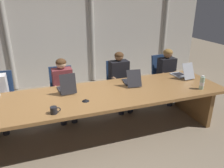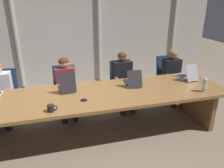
% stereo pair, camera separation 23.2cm
% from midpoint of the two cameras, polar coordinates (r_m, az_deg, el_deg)
% --- Properties ---
extents(ground_plane, '(16.68, 16.68, 0.00)m').
position_cam_midpoint_polar(ground_plane, '(3.75, -8.65, -13.53)').
color(ground_plane, '#7F705B').
extents(conference_table, '(5.15, 1.13, 0.73)m').
position_cam_midpoint_polar(conference_table, '(3.44, -9.22, -5.18)').
color(conference_table, olive).
rests_on(conference_table, ground_plane).
extents(curtain_backdrop, '(8.34, 0.17, 2.63)m').
position_cam_midpoint_polar(curtain_backdrop, '(5.70, -12.69, 12.73)').
color(curtain_backdrop, beige).
rests_on(curtain_backdrop, ground_plane).
extents(laptop_center, '(0.28, 0.42, 0.34)m').
position_cam_midpoint_polar(laptop_center, '(3.61, -9.92, -0.71)').
color(laptop_center, '#2D2D33').
rests_on(laptop_center, conference_table).
extents(laptop_right_mid, '(0.30, 0.48, 0.29)m').
position_cam_midpoint_polar(laptop_right_mid, '(3.84, 7.17, 0.73)').
color(laptop_right_mid, '#2D2D33').
rests_on(laptop_right_mid, conference_table).
extents(laptop_right_end, '(0.27, 0.47, 0.30)m').
position_cam_midpoint_polar(laptop_right_end, '(4.36, 20.31, 2.11)').
color(laptop_right_end, '#A8ADB7').
rests_on(laptop_right_end, conference_table).
extents(office_chair_left_mid, '(0.60, 0.60, 0.93)m').
position_cam_midpoint_polar(office_chair_left_mid, '(4.47, -24.73, -4.18)').
color(office_chair_left_mid, navy).
rests_on(office_chair_left_mid, ground_plane).
extents(office_chair_center, '(0.60, 0.60, 0.91)m').
position_cam_midpoint_polar(office_chair_center, '(4.40, -10.67, -2.94)').
color(office_chair_center, navy).
rests_on(office_chair_center, ground_plane).
extents(office_chair_right_mid, '(0.60, 0.61, 0.92)m').
position_cam_midpoint_polar(office_chair_right_mid, '(4.61, 3.78, -1.39)').
color(office_chair_right_mid, navy).
rests_on(office_chair_right_mid, ground_plane).
extents(office_chair_right_end, '(0.60, 0.60, 0.96)m').
position_cam_midpoint_polar(office_chair_right_end, '(5.06, 15.75, 0.09)').
color(office_chair_right_end, navy).
rests_on(office_chair_right_end, ground_plane).
extents(person_left_mid, '(0.40, 0.55, 1.12)m').
position_cam_midpoint_polar(person_left_mid, '(4.22, -26.06, -1.56)').
color(person_left_mid, silver).
rests_on(person_left_mid, ground_plane).
extents(person_center, '(0.38, 0.55, 1.13)m').
position_cam_midpoint_polar(person_center, '(4.14, -10.41, -0.05)').
color(person_center, brown).
rests_on(person_center, ground_plane).
extents(person_right_mid, '(0.40, 0.55, 1.16)m').
position_cam_midpoint_polar(person_right_mid, '(4.36, 4.49, 1.58)').
color(person_right_mid, black).
rests_on(person_right_mid, ground_plane).
extents(person_right_end, '(0.38, 0.55, 1.14)m').
position_cam_midpoint_polar(person_right_end, '(4.83, 17.13, 2.68)').
color(person_right_end, black).
rests_on(person_right_end, ground_plane).
extents(water_bottle_primary, '(0.07, 0.07, 0.24)m').
position_cam_midpoint_polar(water_bottle_primary, '(3.84, 24.72, -0.36)').
color(water_bottle_primary, '#ADD1B2').
rests_on(water_bottle_primary, conference_table).
extents(coffee_mug_near, '(0.14, 0.09, 0.10)m').
position_cam_midpoint_polar(coffee_mug_near, '(2.99, -13.60, -6.24)').
color(coffee_mug_near, black).
rests_on(coffee_mug_near, conference_table).
extents(conference_mic_left_side, '(0.11, 0.11, 0.03)m').
position_cam_midpoint_polar(conference_mic_left_side, '(3.24, -5.39, -4.03)').
color(conference_mic_left_side, black).
rests_on(conference_mic_left_side, conference_table).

